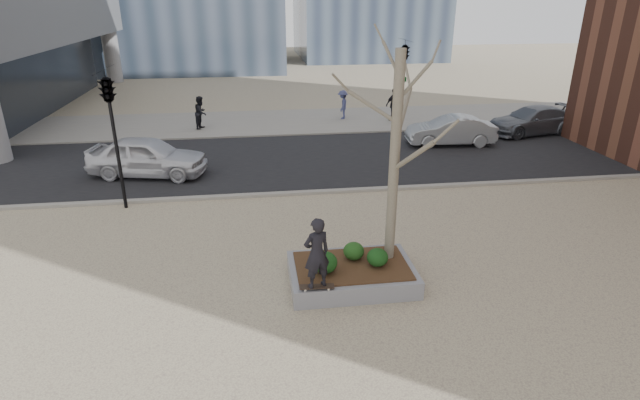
{
  "coord_description": "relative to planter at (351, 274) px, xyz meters",
  "views": [
    {
      "loc": [
        -1.2,
        -10.33,
        6.53
      ],
      "look_at": [
        0.5,
        2.0,
        1.4
      ],
      "focal_mm": 28.0,
      "sensor_mm": 36.0,
      "label": 1
    }
  ],
  "objects": [
    {
      "name": "far_sidewalk",
      "position": [
        -1.0,
        17.0,
        -0.21
      ],
      "size": [
        60.0,
        6.0,
        0.02
      ],
      "primitive_type": "cube",
      "color": "gray",
      "rests_on": "ground"
    },
    {
      "name": "planter",
      "position": [
        0.0,
        0.0,
        0.0
      ],
      "size": [
        3.0,
        2.0,
        0.45
      ],
      "primitive_type": "cube",
      "color": "gray",
      "rests_on": "ground"
    },
    {
      "name": "police_car",
      "position": [
        -6.28,
        8.76,
        0.56
      ],
      "size": [
        4.76,
        2.73,
        1.52
      ],
      "primitive_type": "imported",
      "rotation": [
        0.0,
        0.0,
        1.35
      ],
      "color": "silver",
      "rests_on": "street"
    },
    {
      "name": "pedestrian_c",
      "position": [
        5.62,
        16.34,
        0.7
      ],
      "size": [
        1.14,
        0.75,
        1.8
      ],
      "primitive_type": "imported",
      "rotation": [
        0.0,
        0.0,
        3.46
      ],
      "color": "black",
      "rests_on": "far_sidewalk"
    },
    {
      "name": "pedestrian_a",
      "position": [
        -4.84,
        15.99,
        0.64
      ],
      "size": [
        0.85,
        0.97,
        1.69
      ],
      "primitive_type": "imported",
      "rotation": [
        0.0,
        0.0,
        1.27
      ],
      "color": "black",
      "rests_on": "far_sidewalk"
    },
    {
      "name": "traffic_light_near",
      "position": [
        -6.5,
        5.6,
        2.02
      ],
      "size": [
        0.6,
        2.48,
        4.5
      ],
      "primitive_type": null,
      "color": "black",
      "rests_on": "ground"
    },
    {
      "name": "traffic_light_far",
      "position": [
        5.5,
        14.6,
        2.02
      ],
      "size": [
        0.6,
        2.48,
        4.5
      ],
      "primitive_type": null,
      "color": "black",
      "rests_on": "ground"
    },
    {
      "name": "shrub_left",
      "position": [
        -0.7,
        -0.23,
        0.52
      ],
      "size": [
        0.6,
        0.6,
        0.51
      ],
      "primitive_type": "ellipsoid",
      "color": "#113511",
      "rests_on": "planter_mulch"
    },
    {
      "name": "car_silver",
      "position": [
        6.93,
        11.31,
        0.46
      ],
      "size": [
        4.16,
        1.78,
        1.33
      ],
      "primitive_type": "imported",
      "rotation": [
        0.0,
        0.0,
        4.62
      ],
      "color": "#95999D",
      "rests_on": "street"
    },
    {
      "name": "skateboard",
      "position": [
        -0.97,
        -0.88,
        0.26
      ],
      "size": [
        0.79,
        0.25,
        0.08
      ],
      "primitive_type": null,
      "rotation": [
        0.0,
        0.0,
        -0.07
      ],
      "color": "black",
      "rests_on": "planter"
    },
    {
      "name": "skateboarder",
      "position": [
        -0.97,
        -0.88,
        1.13
      ],
      "size": [
        0.7,
        0.57,
        1.66
      ],
      "primitive_type": "imported",
      "rotation": [
        0.0,
        0.0,
        3.46
      ],
      "color": "black",
      "rests_on": "skateboard"
    },
    {
      "name": "street",
      "position": [
        -1.0,
        10.0,
        -0.21
      ],
      "size": [
        60.0,
        8.0,
        0.02
      ],
      "primitive_type": "cube",
      "color": "black",
      "rests_on": "ground"
    },
    {
      "name": "ground",
      "position": [
        -1.0,
        0.0,
        -0.23
      ],
      "size": [
        120.0,
        120.0,
        0.0
      ],
      "primitive_type": "plane",
      "color": "tan",
      "rests_on": "ground"
    },
    {
      "name": "planter_mulch",
      "position": [
        0.0,
        0.0,
        0.25
      ],
      "size": [
        2.7,
        1.7,
        0.04
      ],
      "primitive_type": "cube",
      "color": "#382314",
      "rests_on": "planter"
    },
    {
      "name": "shrub_middle",
      "position": [
        0.1,
        0.29,
        0.48
      ],
      "size": [
        0.51,
        0.51,
        0.44
      ],
      "primitive_type": "ellipsoid",
      "color": "#194014",
      "rests_on": "planter_mulch"
    },
    {
      "name": "pedestrian_b",
      "position": [
        2.88,
        17.16,
        0.6
      ],
      "size": [
        0.86,
        1.16,
        1.6
      ],
      "primitive_type": "imported",
      "rotation": [
        0.0,
        0.0,
        4.43
      ],
      "color": "#3D436F",
      "rests_on": "far_sidewalk"
    },
    {
      "name": "sycamore_tree",
      "position": [
        1.0,
        0.3,
        3.56
      ],
      "size": [
        2.8,
        2.8,
        6.6
      ],
      "primitive_type": null,
      "color": "gray",
      "rests_on": "planter_mulch"
    },
    {
      "name": "car_third",
      "position": [
        11.74,
        12.67,
        0.47
      ],
      "size": [
        4.93,
        2.72,
        1.35
      ],
      "primitive_type": "imported",
      "rotation": [
        0.0,
        0.0,
        4.9
      ],
      "color": "#595C65",
      "rests_on": "street"
    },
    {
      "name": "shrub_right",
      "position": [
        0.6,
        -0.1,
        0.48
      ],
      "size": [
        0.51,
        0.51,
        0.44
      ],
      "primitive_type": "ellipsoid",
      "color": "#143F14",
      "rests_on": "planter_mulch"
    }
  ]
}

